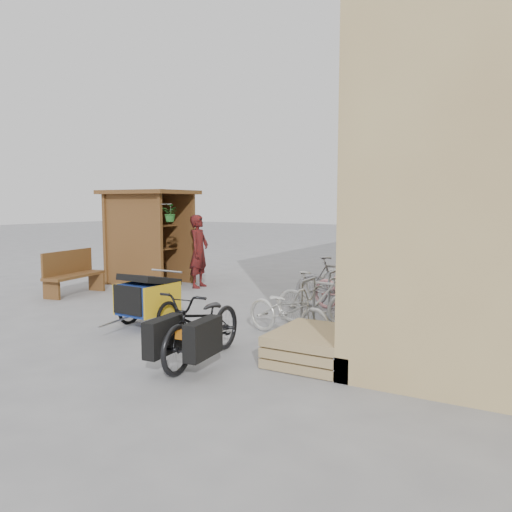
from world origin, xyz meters
The scene contains 17 objects.
ground centered at (0.00, 0.00, 0.00)m, with size 80.00×80.00×0.00m, color gray.
kiosk centered at (-3.28, 2.47, 1.55)m, with size 2.49×1.65×2.40m.
bike_rack centered at (2.30, 2.40, 0.52)m, with size 0.05×5.35×0.86m.
pallet_stack centered at (3.00, -1.40, 0.21)m, with size 1.00×1.20×0.40m.
bench centered at (-3.68, 0.42, 0.51)m, with size 0.72×1.64×1.00m.
shopping_carts centered at (3.00, 6.43, 0.55)m, with size 0.52×2.08×0.94m.
child_trailer centered at (-0.16, -1.03, 0.52)m, with size 0.97×1.61×0.94m.
cargo_bike centered at (1.74, -2.13, 0.49)m, with size 0.80×1.91×0.98m.
person_kiosk centered at (-1.75, 2.64, 0.90)m, with size 0.65×0.43×1.79m, color maroon.
bike_0 centered at (2.16, -0.44, 0.41)m, with size 0.55×1.58×0.83m, color silver.
bike_1 centered at (2.31, 0.39, 0.46)m, with size 0.43×1.54×0.92m, color silver.
bike_2 centered at (2.46, 1.71, 0.45)m, with size 0.60×1.73×0.91m, color pink.
bike_3 centered at (2.11, 1.94, 0.52)m, with size 0.48×1.71×1.03m, color #99989D.
bike_4 centered at (2.43, 2.92, 0.40)m, with size 0.54×1.54×0.81m, color silver.
bike_5 centered at (2.11, 3.13, 0.50)m, with size 0.47×1.65×0.99m, color silver.
bike_6 centered at (2.43, 3.92, 0.40)m, with size 0.53×1.51×0.79m, color #1A6969.
bike_7 centered at (2.43, 4.37, 0.54)m, with size 0.51×1.81×1.09m, color maroon.
Camera 1 is at (5.45, -7.31, 2.06)m, focal length 35.00 mm.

